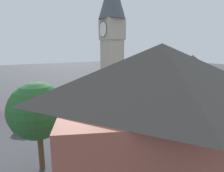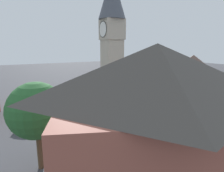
{
  "view_description": "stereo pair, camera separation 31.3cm",
  "coord_description": "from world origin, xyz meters",
  "px_view_note": "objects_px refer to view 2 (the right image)",
  "views": [
    {
      "loc": [
        21.93,
        -12.89,
        10.01
      ],
      "look_at": [
        0.0,
        0.0,
        4.76
      ],
      "focal_mm": 30.48,
      "sensor_mm": 36.0,
      "label": 1
    },
    {
      "loc": [
        22.09,
        -12.62,
        10.01
      ],
      "look_at": [
        0.0,
        0.0,
        4.76
      ],
      "focal_mm": 30.48,
      "sensor_mm": 36.0,
      "label": 2
    }
  ],
  "objects_px": {
    "car_red_corner": "(186,128)",
    "lamp_post": "(142,110)",
    "car_white_side": "(53,100)",
    "building_corner_back": "(153,146)",
    "tree": "(36,111)",
    "car_blue_kerb": "(30,120)",
    "clock_tower": "(112,37)",
    "pedestrian": "(118,104)",
    "building_shop_left": "(192,78)",
    "car_silver_kerb": "(139,99)"
  },
  "relations": [
    {
      "from": "car_blue_kerb",
      "to": "pedestrian",
      "type": "distance_m",
      "value": 13.21
    },
    {
      "from": "car_silver_kerb",
      "to": "tree",
      "type": "xyz_separation_m",
      "value": [
        11.08,
        -18.97,
        4.31
      ]
    },
    {
      "from": "pedestrian",
      "to": "car_red_corner",
      "type": "bearing_deg",
      "value": 11.42
    },
    {
      "from": "car_white_side",
      "to": "building_corner_back",
      "type": "relative_size",
      "value": 0.4
    },
    {
      "from": "car_red_corner",
      "to": "lamp_post",
      "type": "height_order",
      "value": "lamp_post"
    },
    {
      "from": "tree",
      "to": "lamp_post",
      "type": "relative_size",
      "value": 1.63
    },
    {
      "from": "clock_tower",
      "to": "car_white_side",
      "type": "relative_size",
      "value": 4.37
    },
    {
      "from": "building_corner_back",
      "to": "car_white_side",
      "type": "bearing_deg",
      "value": 177.86
    },
    {
      "from": "pedestrian",
      "to": "tree",
      "type": "distance_m",
      "value": 17.13
    },
    {
      "from": "pedestrian",
      "to": "tree",
      "type": "bearing_deg",
      "value": -54.73
    },
    {
      "from": "car_silver_kerb",
      "to": "car_red_corner",
      "type": "bearing_deg",
      "value": -13.65
    },
    {
      "from": "tree",
      "to": "lamp_post",
      "type": "height_order",
      "value": "tree"
    },
    {
      "from": "car_white_side",
      "to": "car_silver_kerb",
      "type": "bearing_deg",
      "value": 63.6
    },
    {
      "from": "car_white_side",
      "to": "building_corner_back",
      "type": "bearing_deg",
      "value": -2.14
    },
    {
      "from": "car_silver_kerb",
      "to": "tree",
      "type": "relative_size",
      "value": 0.6
    },
    {
      "from": "building_shop_left",
      "to": "building_corner_back",
      "type": "xyz_separation_m",
      "value": [
        15.97,
        -23.56,
        0.78
      ]
    },
    {
      "from": "tree",
      "to": "building_shop_left",
      "type": "xyz_separation_m",
      "value": [
        -7.06,
        27.69,
        -0.67
      ]
    },
    {
      "from": "pedestrian",
      "to": "building_corner_back",
      "type": "xyz_separation_m",
      "value": [
        18.52,
        -9.45,
        4.17
      ]
    },
    {
      "from": "car_silver_kerb",
      "to": "building_shop_left",
      "type": "relative_size",
      "value": 0.51
    },
    {
      "from": "building_corner_back",
      "to": "clock_tower",
      "type": "bearing_deg",
      "value": 157.13
    },
    {
      "from": "car_red_corner",
      "to": "pedestrian",
      "type": "height_order",
      "value": "pedestrian"
    },
    {
      "from": "clock_tower",
      "to": "building_shop_left",
      "type": "xyz_separation_m",
      "value": [
        -0.35,
        16.97,
        -6.91
      ]
    },
    {
      "from": "lamp_post",
      "to": "tree",
      "type": "bearing_deg",
      "value": -87.3
    },
    {
      "from": "clock_tower",
      "to": "car_white_side",
      "type": "distance_m",
      "value": 16.41
    },
    {
      "from": "car_white_side",
      "to": "tree",
      "type": "relative_size",
      "value": 0.6
    },
    {
      "from": "building_shop_left",
      "to": "lamp_post",
      "type": "height_order",
      "value": "building_shop_left"
    },
    {
      "from": "clock_tower",
      "to": "pedestrian",
      "type": "distance_m",
      "value": 11.08
    },
    {
      "from": "building_shop_left",
      "to": "lamp_post",
      "type": "relative_size",
      "value": 1.9
    },
    {
      "from": "clock_tower",
      "to": "car_blue_kerb",
      "type": "xyz_separation_m",
      "value": [
        -3.3,
        -10.33,
        -10.55
      ]
    },
    {
      "from": "pedestrian",
      "to": "building_corner_back",
      "type": "height_order",
      "value": "building_corner_back"
    },
    {
      "from": "car_blue_kerb",
      "to": "car_silver_kerb",
      "type": "height_order",
      "value": "same"
    },
    {
      "from": "car_white_side",
      "to": "building_shop_left",
      "type": "height_order",
      "value": "building_shop_left"
    },
    {
      "from": "building_shop_left",
      "to": "lamp_post",
      "type": "distance_m",
      "value": 17.9
    },
    {
      "from": "building_shop_left",
      "to": "clock_tower",
      "type": "bearing_deg",
      "value": -88.8
    },
    {
      "from": "clock_tower",
      "to": "car_white_side",
      "type": "height_order",
      "value": "clock_tower"
    },
    {
      "from": "car_silver_kerb",
      "to": "car_white_side",
      "type": "height_order",
      "value": "same"
    },
    {
      "from": "pedestrian",
      "to": "car_white_side",
      "type": "bearing_deg",
      "value": -134.65
    },
    {
      "from": "car_white_side",
      "to": "building_corner_back",
      "type": "height_order",
      "value": "building_corner_back"
    },
    {
      "from": "car_silver_kerb",
      "to": "building_shop_left",
      "type": "bearing_deg",
      "value": 65.2
    },
    {
      "from": "car_blue_kerb",
      "to": "pedestrian",
      "type": "relative_size",
      "value": 2.5
    },
    {
      "from": "car_red_corner",
      "to": "car_white_side",
      "type": "distance_m",
      "value": 22.4
    },
    {
      "from": "building_corner_back",
      "to": "lamp_post",
      "type": "xyz_separation_m",
      "value": [
        -9.43,
        6.94,
        -2.1
      ]
    },
    {
      "from": "clock_tower",
      "to": "building_corner_back",
      "type": "bearing_deg",
      "value": -22.87
    },
    {
      "from": "car_red_corner",
      "to": "building_corner_back",
      "type": "distance_m",
      "value": 14.46
    },
    {
      "from": "clock_tower",
      "to": "car_silver_kerb",
      "type": "bearing_deg",
      "value": 117.96
    },
    {
      "from": "pedestrian",
      "to": "building_corner_back",
      "type": "distance_m",
      "value": 21.21
    },
    {
      "from": "clock_tower",
      "to": "building_shop_left",
      "type": "height_order",
      "value": "clock_tower"
    },
    {
      "from": "car_red_corner",
      "to": "building_corner_back",
      "type": "bearing_deg",
      "value": -58.45
    },
    {
      "from": "clock_tower",
      "to": "pedestrian",
      "type": "height_order",
      "value": "clock_tower"
    },
    {
      "from": "car_blue_kerb",
      "to": "car_red_corner",
      "type": "xyz_separation_m",
      "value": [
        11.7,
        15.48,
        0.0
      ]
    }
  ]
}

